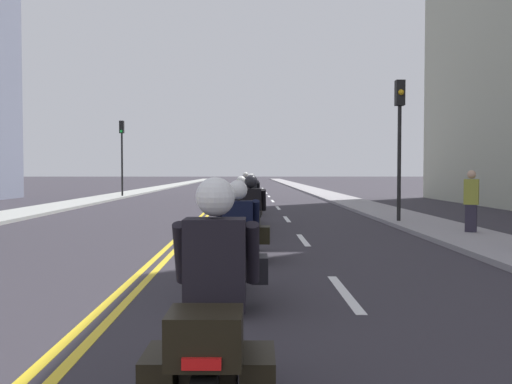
% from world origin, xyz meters
% --- Properties ---
extents(ground_plane, '(264.00, 264.00, 0.00)m').
position_xyz_m(ground_plane, '(0.00, 48.00, 0.00)').
color(ground_plane, '#312D35').
extents(sidewalk_left, '(2.14, 144.00, 0.12)m').
position_xyz_m(sidewalk_left, '(-7.16, 48.00, 0.06)').
color(sidewalk_left, '#9FA19B').
rests_on(sidewalk_left, ground).
extents(sidewalk_right, '(2.14, 144.00, 0.12)m').
position_xyz_m(sidewalk_right, '(7.16, 48.00, 0.06)').
color(sidewalk_right, '#969195').
rests_on(sidewalk_right, ground).
extents(centreline_yellow_inner, '(0.12, 132.00, 0.01)m').
position_xyz_m(centreline_yellow_inner, '(-0.12, 48.00, 0.00)').
color(centreline_yellow_inner, yellow).
rests_on(centreline_yellow_inner, ground).
extents(centreline_yellow_outer, '(0.12, 132.00, 0.01)m').
position_xyz_m(centreline_yellow_outer, '(0.12, 48.00, 0.00)').
color(centreline_yellow_outer, yellow).
rests_on(centreline_yellow_outer, ground).
extents(lane_dashes_white, '(0.14, 56.40, 0.01)m').
position_xyz_m(lane_dashes_white, '(3.04, 29.00, 0.00)').
color(lane_dashes_white, silver).
rests_on(lane_dashes_white, ground).
extents(motorcycle_0, '(0.77, 2.23, 1.66)m').
position_xyz_m(motorcycle_0, '(1.49, 3.85, 0.65)').
color(motorcycle_0, black).
rests_on(motorcycle_0, ground).
extents(motorcycle_1, '(0.76, 2.13, 1.58)m').
position_xyz_m(motorcycle_1, '(1.56, 7.50, 0.64)').
color(motorcycle_1, black).
rests_on(motorcycle_1, ground).
extents(motorcycle_2, '(0.78, 2.16, 1.63)m').
position_xyz_m(motorcycle_2, '(1.75, 11.18, 0.66)').
color(motorcycle_2, black).
rests_on(motorcycle_2, ground).
extents(motorcycle_3, '(0.77, 2.27, 1.57)m').
position_xyz_m(motorcycle_3, '(1.50, 15.05, 0.65)').
color(motorcycle_3, black).
rests_on(motorcycle_3, ground).
extents(motorcycle_4, '(0.78, 2.12, 1.62)m').
position_xyz_m(motorcycle_4, '(1.76, 18.12, 0.67)').
color(motorcycle_4, black).
rests_on(motorcycle_4, ground).
extents(motorcycle_5, '(0.77, 2.22, 1.62)m').
position_xyz_m(motorcycle_5, '(1.80, 21.87, 0.66)').
color(motorcycle_5, black).
rests_on(motorcycle_5, ground).
extents(motorcycle_6, '(0.78, 2.14, 1.66)m').
position_xyz_m(motorcycle_6, '(1.55, 25.12, 0.67)').
color(motorcycle_6, black).
rests_on(motorcycle_6, ground).
extents(traffic_light_near, '(0.28, 0.38, 4.58)m').
position_xyz_m(traffic_light_near, '(6.49, 17.99, 3.17)').
color(traffic_light_near, black).
rests_on(traffic_light_near, ground).
extents(traffic_light_far, '(0.28, 0.38, 4.95)m').
position_xyz_m(traffic_light_far, '(-6.49, 36.33, 3.39)').
color(traffic_light_far, black).
rests_on(traffic_light_far, ground).
extents(pedestrian_1, '(0.42, 0.36, 1.72)m').
position_xyz_m(pedestrian_1, '(7.48, 14.68, 0.89)').
color(pedestrian_1, '#2B2636').
rests_on(pedestrian_1, ground).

